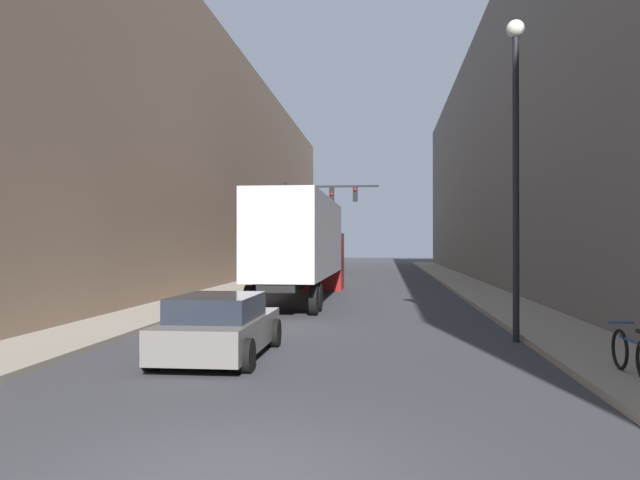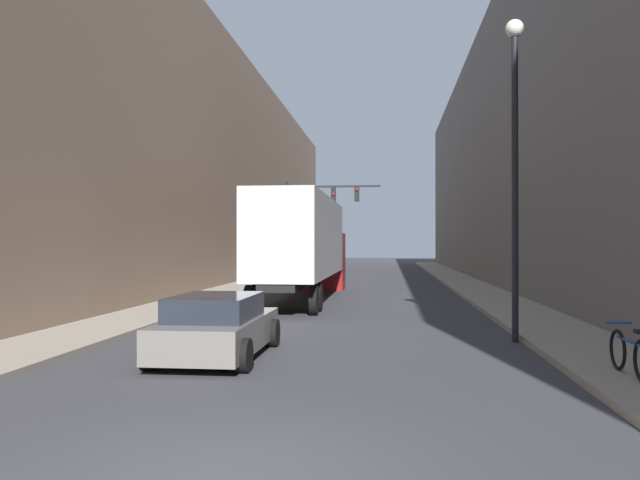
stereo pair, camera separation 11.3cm
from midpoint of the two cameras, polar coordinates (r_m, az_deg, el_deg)
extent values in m
cube|color=gray|center=(36.48, 13.33, -3.97)|extent=(2.38, 80.00, 0.15)
cube|color=gray|center=(37.02, -5.75, -3.92)|extent=(2.38, 80.00, 0.15)
cube|color=#66605B|center=(37.55, 19.74, 8.10)|extent=(6.00, 80.00, 15.77)
cube|color=#846B56|center=(38.34, -11.92, 6.79)|extent=(6.00, 80.00, 14.29)
cube|color=silver|center=(25.58, -1.60, 0.28)|extent=(2.49, 11.80, 3.14)
cube|color=black|center=(25.62, -1.60, -3.56)|extent=(1.25, 11.80, 0.24)
cube|color=maroon|center=(32.60, 0.11, -1.96)|extent=(2.49, 2.32, 2.94)
cylinder|color=black|center=(21.23, -6.30, -5.44)|extent=(0.25, 1.00, 1.00)
cylinder|color=black|center=(20.86, -0.38, -5.53)|extent=(0.25, 1.00, 1.00)
cylinder|color=black|center=(22.40, -5.63, -5.18)|extent=(0.25, 1.00, 1.00)
cylinder|color=black|center=(22.05, -0.02, -5.25)|extent=(0.25, 1.00, 1.00)
cylinder|color=black|center=(32.78, -1.80, -3.65)|extent=(0.25, 1.00, 1.00)
cylinder|color=black|center=(32.54, 2.04, -3.67)|extent=(0.25, 1.00, 1.00)
cube|color=slate|center=(13.44, -9.06, -8.39)|extent=(1.80, 4.23, 0.66)
cube|color=#1E232D|center=(13.17, -9.30, -6.04)|extent=(1.58, 2.32, 0.48)
cylinder|color=black|center=(15.06, -10.96, -8.23)|extent=(0.25, 0.64, 0.64)
cylinder|color=black|center=(14.63, -4.13, -8.47)|extent=(0.25, 0.64, 0.64)
cylinder|color=black|center=(12.33, -15.06, -9.99)|extent=(0.25, 0.64, 0.64)
cylinder|color=black|center=(11.80, -6.75, -10.43)|extent=(0.25, 0.64, 0.64)
cylinder|color=black|center=(39.54, -2.97, 0.76)|extent=(0.20, 0.20, 6.29)
cube|color=black|center=(39.33, 1.31, 4.92)|extent=(5.93, 0.12, 0.12)
cube|color=black|center=(39.44, -0.84, 4.16)|extent=(0.30, 0.24, 0.90)
sphere|color=gold|center=(39.30, -0.87, 4.17)|extent=(0.18, 0.18, 0.18)
cube|color=black|center=(39.28, 1.31, 4.18)|extent=(0.30, 0.24, 0.90)
sphere|color=red|center=(39.15, 1.29, 4.19)|extent=(0.18, 0.18, 0.18)
cube|color=black|center=(39.18, 3.47, 4.19)|extent=(0.30, 0.24, 0.90)
sphere|color=red|center=(39.07, 3.46, 4.61)|extent=(0.18, 0.18, 0.18)
cylinder|color=black|center=(15.90, 17.59, 4.54)|extent=(0.16, 0.16, 7.47)
sphere|color=silver|center=(16.69, 17.57, 17.96)|extent=(0.44, 0.44, 0.44)
torus|color=black|center=(12.42, 25.81, -9.01)|extent=(0.06, 0.72, 0.72)
cube|color=#1E4C8C|center=(11.87, 26.70, -8.28)|extent=(0.04, 1.11, 0.04)
cube|color=black|center=(11.47, 27.41, -7.45)|extent=(0.12, 0.20, 0.06)
cube|color=#1E4C8C|center=(12.30, 25.88, -6.83)|extent=(0.44, 0.04, 0.04)
camera|label=1|loc=(0.06, -89.84, 0.00)|focal=35.00mm
camera|label=2|loc=(0.06, 90.16, 0.00)|focal=35.00mm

